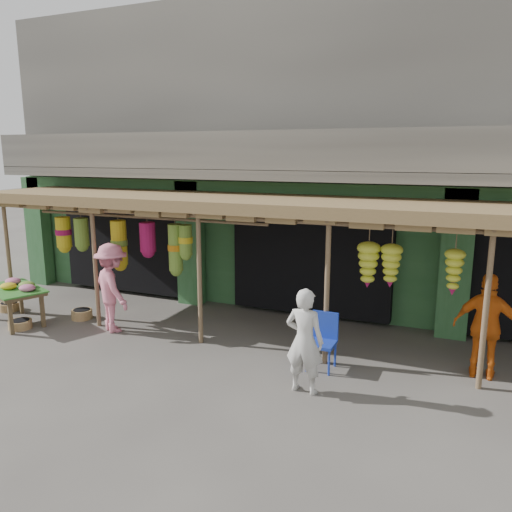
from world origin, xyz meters
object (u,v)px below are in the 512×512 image
at_px(person_vendor, 487,327).
at_px(person_shopper, 112,288).
at_px(blue_chair, 323,338).
at_px(person_front, 304,341).
at_px(flower_table, 16,290).

xyz_separation_m(person_vendor, person_shopper, (-7.06, -0.57, 0.04)).
xyz_separation_m(blue_chair, person_front, (-0.02, -1.00, 0.29)).
distance_m(flower_table, person_front, 6.74).
bearing_deg(blue_chair, person_front, -90.40).
bearing_deg(person_front, flower_table, -1.52).
bearing_deg(person_front, blue_chair, -87.59).
distance_m(person_front, person_vendor, 3.06).
height_order(person_vendor, person_shopper, person_shopper).
bearing_deg(flower_table, blue_chair, 26.46).
bearing_deg(person_shopper, blue_chair, -149.77).
height_order(blue_chair, person_shopper, person_shopper).
bearing_deg(person_shopper, person_vendor, -144.27).
height_order(flower_table, blue_chair, blue_chair).
bearing_deg(person_front, person_vendor, -143.91).
xyz_separation_m(blue_chair, person_vendor, (2.56, 0.64, 0.34)).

